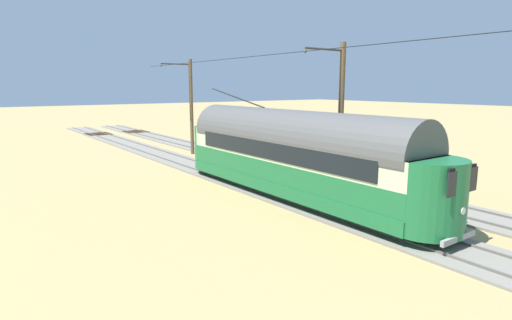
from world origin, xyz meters
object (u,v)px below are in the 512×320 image
catenary_pole_mid_near (340,118)px  switch_stand (267,150)px  catenary_pole_foreground (191,106)px  track_end_bumper (231,151)px  vintage_streetcar (291,153)px

catenary_pole_mid_near → switch_stand: size_ratio=6.04×
catenary_pole_foreground → track_end_bumper: catenary_pole_foreground is taller
vintage_streetcar → switch_stand: 11.03m
vintage_streetcar → track_end_bumper: vintage_streetcar is taller
vintage_streetcar → switch_stand: bearing=-121.0°
catenary_pole_mid_near → track_end_bumper: (-1.91, -13.03, -3.49)m
vintage_streetcar → track_end_bumper: (-4.28, -12.21, -1.86)m
vintage_streetcar → track_end_bumper: bearing=-109.3°
switch_stand → track_end_bumper: 3.17m
catenary_pole_mid_near → vintage_streetcar: bearing=-19.1°
switch_stand → track_end_bumper: switch_stand is taller
switch_stand → vintage_streetcar: bearing=59.0°
track_end_bumper → catenary_pole_foreground: bearing=-56.1°
catenary_pole_foreground → catenary_pole_mid_near: bearing=90.0°
catenary_pole_foreground → track_end_bumper: (-1.91, 2.85, -3.49)m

